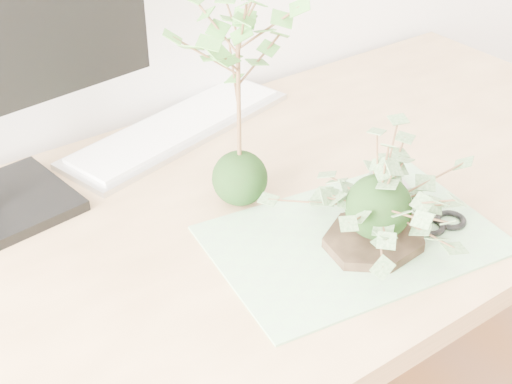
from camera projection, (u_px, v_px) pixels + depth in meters
desk at (243, 257)px, 1.14m from camera, size 1.60×0.70×0.74m
cutting_mat at (354, 238)px, 1.03m from camera, size 0.44×0.33×0.00m
stone_dish at (375, 238)px, 1.01m from camera, size 0.18×0.18×0.01m
ivy_kokedama at (381, 180)px, 0.96m from camera, size 0.35×0.35×0.19m
maple_kokedama at (238, 50)px, 0.97m from camera, size 0.24×0.24×0.36m
keyboard at (179, 127)px, 1.30m from camera, size 0.48×0.24×0.02m
scissors at (433, 213)px, 1.07m from camera, size 0.09×0.19×0.01m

